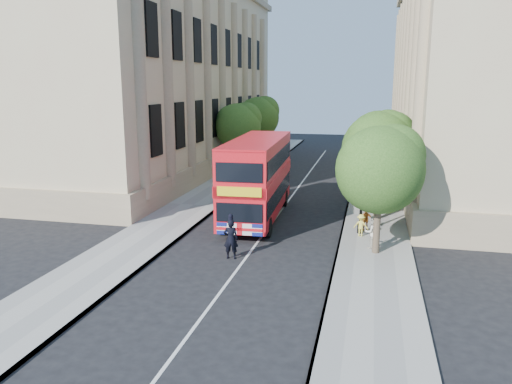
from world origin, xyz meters
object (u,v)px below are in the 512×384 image
Objects in this scene: lamp_post at (362,189)px; box_van at (240,187)px; double_decker_bus at (258,176)px; woman_pedestrian at (372,232)px; police_constable at (231,239)px.

lamp_post is 1.18× the size of box_van.
double_decker_bus is 3.69m from box_van.
woman_pedestrian is (8.52, -7.34, -0.29)m from box_van.
lamp_post is 9.40m from box_van.
woman_pedestrian is (6.66, -4.46, -1.65)m from double_decker_bus.
lamp_post is 3.22× the size of woman_pedestrian.
lamp_post is 0.51× the size of double_decker_bus.
double_decker_bus is 5.51× the size of police_constable.
woman_pedestrian is at bearing -164.99° from police_constable.
double_decker_bus is 7.25m from police_constable.
double_decker_bus is at bearing -94.35° from police_constable.
woman_pedestrian is at bearing -75.46° from lamp_post.
woman_pedestrian is (0.62, -2.41, -1.59)m from lamp_post.
police_constable is at bearing -77.82° from box_van.
double_decker_bus is 6.35× the size of woman_pedestrian.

